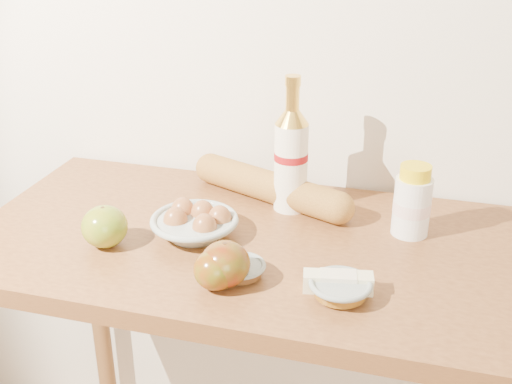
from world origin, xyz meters
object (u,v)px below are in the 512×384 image
Objects in this scene: table at (260,290)px; egg_bowl at (195,223)px; baguette at (270,187)px; bourbon_bottle at (291,157)px; cream_bottle at (412,203)px.

egg_bowl is (-0.13, -0.02, 0.15)m from table.
egg_bowl is at bearing -97.10° from baguette.
bourbon_bottle is 0.71× the size of baguette.
table is 2.82× the size of baguette.
table is 0.37m from cream_bottle.
table is 0.29m from bourbon_bottle.
bourbon_bottle is 0.10m from baguette.
bourbon_bottle is 2.00× the size of cream_bottle.
bourbon_bottle reaches higher than baguette.
table is at bearing -60.28° from baguette.
cream_bottle reaches higher than baguette.
bourbon_bottle reaches higher than egg_bowl.
egg_bowl is 0.22m from baguette.
cream_bottle is at bearing 9.05° from baguette.
cream_bottle is 0.36× the size of baguette.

